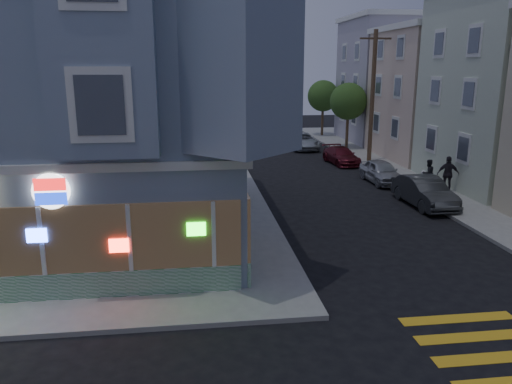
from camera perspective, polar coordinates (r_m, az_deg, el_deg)
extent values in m
plane|color=black|center=(11.98, -3.75, -19.88)|extent=(120.00, 120.00, 0.00)
cube|color=gray|center=(21.65, -22.33, 10.33)|extent=(14.00, 14.00, 11.00)
cube|color=silver|center=(21.79, -21.92, 6.01)|extent=(14.30, 14.30, 0.25)
cube|color=#196B33|center=(16.12, -26.92, -9.89)|extent=(13.60, 0.12, 0.80)
cylinder|color=white|center=(14.70, -22.38, 0.10)|extent=(1.00, 0.12, 1.00)
cube|color=beige|center=(40.31, 22.86, 10.14)|extent=(12.00, 8.60, 9.00)
cube|color=#A6A0B0|center=(48.29, 17.58, 11.96)|extent=(12.00, 8.60, 10.50)
cylinder|color=#4C3826|center=(36.22, 13.16, 10.53)|extent=(0.30, 0.30, 9.00)
cube|color=#4C3826|center=(36.21, 13.51, 16.70)|extent=(2.20, 0.12, 0.12)
cylinder|color=#4C3826|center=(42.19, 10.37, 7.17)|extent=(0.24, 0.24, 3.20)
sphere|color=#2A4F1C|center=(41.99, 10.51, 10.15)|extent=(3.00, 3.00, 3.00)
cylinder|color=#4C3826|center=(49.83, 7.60, 8.31)|extent=(0.24, 0.24, 3.20)
sphere|color=#2A4F1C|center=(49.66, 7.68, 10.84)|extent=(3.00, 3.00, 3.00)
imported|color=black|center=(29.39, 19.07, 2.03)|extent=(0.87, 0.75, 1.56)
imported|color=#26222A|center=(28.60, 21.10, 1.92)|extent=(1.22, 0.80, 1.93)
imported|color=#A7AAAF|center=(30.39, 14.12, 2.27)|extent=(1.70, 3.99, 1.34)
imported|color=#333638|center=(25.82, 18.69, 0.02)|extent=(1.70, 4.49, 1.46)
imported|color=maroon|center=(35.80, 9.72, 4.11)|extent=(2.06, 4.22, 1.18)
imported|color=#ADB4B9|center=(41.97, 5.35, 5.81)|extent=(2.20, 4.77, 1.32)
cylinder|color=black|center=(15.47, -3.55, -0.77)|extent=(0.16, 0.16, 5.15)
cube|color=black|center=(14.85, -3.61, 6.51)|extent=(0.42, 0.40, 1.08)
sphere|color=black|center=(14.65, -3.59, 7.75)|extent=(0.21, 0.21, 0.21)
sphere|color=black|center=(14.69, -3.57, 6.43)|extent=(0.21, 0.21, 0.21)
sphere|color=#19F23F|center=(14.74, -3.55, 5.12)|extent=(0.21, 0.21, 0.21)
cube|color=black|center=(15.24, -2.55, 0.02)|extent=(0.39, 0.32, 0.33)
cube|color=#FF2614|center=(15.13, -2.52, -0.08)|extent=(0.23, 0.02, 0.23)
cylinder|color=white|center=(29.92, 18.55, 1.40)|extent=(0.26, 0.26, 0.66)
sphere|color=white|center=(29.84, 18.61, 2.12)|extent=(0.28, 0.28, 0.28)
cylinder|color=white|center=(29.91, 18.56, 1.50)|extent=(0.49, 0.13, 0.13)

